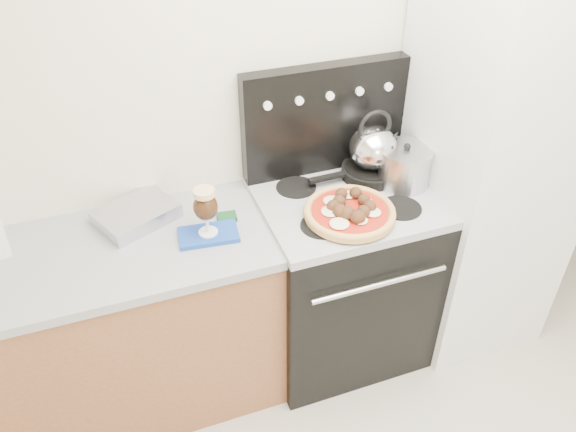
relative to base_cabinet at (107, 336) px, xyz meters
name	(u,v)px	position (x,y,z in m)	size (l,w,h in m)	color
room_shell	(461,275)	(1.02, -0.91, 0.82)	(3.52, 3.01, 2.52)	#B6B0A3
base_cabinet	(107,336)	(0.00, 0.00, 0.00)	(1.45, 0.60, 0.86)	brown
countertop	(85,258)	(0.00, 0.00, 0.45)	(1.48, 0.63, 0.04)	#9FA0A6
stove_body	(341,279)	(1.10, -0.02, 0.01)	(0.76, 0.65, 0.88)	black
cooktop	(347,202)	(1.10, -0.02, 0.47)	(0.76, 0.65, 0.04)	#ADADB2
backguard	(324,119)	(1.10, 0.25, 0.74)	(0.76, 0.08, 0.50)	black
fridge	(487,166)	(1.80, -0.05, 0.52)	(0.64, 0.68, 1.90)	silver
foil_sheet	(136,214)	(0.22, 0.15, 0.50)	(0.31, 0.23, 0.06)	silver
oven_mitt	(209,235)	(0.48, -0.06, 0.48)	(0.24, 0.14, 0.02)	#1B43A9
beer_glass	(206,211)	(0.48, -0.06, 0.60)	(0.10, 0.10, 0.21)	black
pizza_pan	(349,217)	(1.05, -0.16, 0.50)	(0.34, 0.34, 0.01)	black
pizza	(350,210)	(1.05, -0.16, 0.53)	(0.38, 0.38, 0.05)	tan
skillet	(370,172)	(1.28, 0.10, 0.51)	(0.27, 0.27, 0.05)	black
tea_kettle	(373,144)	(1.28, 0.10, 0.66)	(0.22, 0.22, 0.24)	#B8B6C9
stock_pot	(404,167)	(1.39, 0.00, 0.57)	(0.23, 0.23, 0.17)	#B7B6BC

